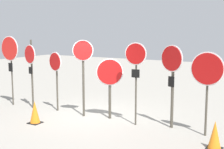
% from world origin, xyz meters
% --- Properties ---
extents(ground_plane, '(40.00, 40.00, 0.00)m').
position_xyz_m(ground_plane, '(0.00, 0.00, 0.00)').
color(ground_plane, gray).
extents(stop_sign_0, '(0.94, 0.13, 2.67)m').
position_xyz_m(stop_sign_0, '(-3.71, -0.20, 2.04)').
color(stop_sign_0, '#474238').
rests_on(stop_sign_0, ground).
extents(stop_sign_1, '(0.69, 0.22, 2.55)m').
position_xyz_m(stop_sign_1, '(-2.71, -0.15, 1.75)').
color(stop_sign_1, '#474238').
rests_on(stop_sign_1, ground).
extents(stop_sign_2, '(0.66, 0.20, 2.13)m').
position_xyz_m(stop_sign_2, '(-1.65, 0.01, 1.58)').
color(stop_sign_2, '#474238').
rests_on(stop_sign_2, ground).
extents(stop_sign_3, '(0.61, 0.38, 2.58)m').
position_xyz_m(stop_sign_3, '(-0.38, -0.09, 1.85)').
color(stop_sign_3, '#474238').
rests_on(stop_sign_3, ground).
extents(stop_sign_4, '(0.77, 0.44, 1.99)m').
position_xyz_m(stop_sign_4, '(0.53, 0.10, 1.37)').
color(stop_sign_4, '#474238').
rests_on(stop_sign_4, ground).
extents(stop_sign_5, '(0.68, 0.14, 2.54)m').
position_xyz_m(stop_sign_5, '(1.57, -0.12, 1.93)').
color(stop_sign_5, '#474238').
rests_on(stop_sign_5, ground).
extents(stop_sign_6, '(0.74, 0.30, 2.47)m').
position_xyz_m(stop_sign_6, '(2.59, 0.18, 1.71)').
color(stop_sign_6, '#474238').
rests_on(stop_sign_6, ground).
extents(stop_sign_7, '(0.91, 0.15, 2.33)m').
position_xyz_m(stop_sign_7, '(3.66, -0.04, 1.73)').
color(stop_sign_7, '#474238').
rests_on(stop_sign_7, ground).
extents(traffic_cone_0, '(0.38, 0.38, 0.71)m').
position_xyz_m(traffic_cone_0, '(4.10, -0.89, 0.35)').
color(traffic_cone_0, black).
rests_on(traffic_cone_0, ground).
extents(traffic_cone_1, '(0.38, 0.38, 0.71)m').
position_xyz_m(traffic_cone_1, '(-1.24, -1.50, 0.35)').
color(traffic_cone_1, black).
rests_on(traffic_cone_1, ground).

